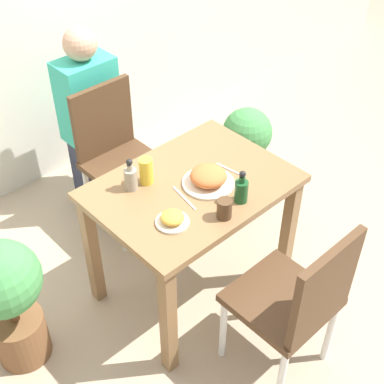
{
  "coord_description": "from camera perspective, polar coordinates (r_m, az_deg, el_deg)",
  "views": [
    {
      "loc": [
        -1.36,
        -1.46,
        2.36
      ],
      "look_at": [
        0.0,
        0.0,
        0.69
      ],
      "focal_mm": 50.0,
      "sensor_mm": 36.0,
      "label": 1
    }
  ],
  "objects": [
    {
      "name": "ground_plane",
      "position": [
        3.09,
        0.0,
        -9.94
      ],
      "size": [
        16.0,
        16.0,
        0.0
      ],
      "primitive_type": "plane",
      "color": "tan"
    },
    {
      "name": "dining_table",
      "position": [
        2.65,
        0.0,
        -1.31
      ],
      "size": [
        0.95,
        0.7,
        0.74
      ],
      "color": "olive",
      "rests_on": "ground_plane"
    },
    {
      "name": "chair_near",
      "position": [
        2.41,
        11.17,
        -11.2
      ],
      "size": [
        0.42,
        0.42,
        0.9
      ],
      "rotation": [
        0.0,
        0.0,
        3.14
      ],
      "color": "#4C331E",
      "rests_on": "ground_plane"
    },
    {
      "name": "chair_far",
      "position": [
        3.21,
        -8.01,
        4.31
      ],
      "size": [
        0.42,
        0.42,
        0.9
      ],
      "color": "#4C331E",
      "rests_on": "ground_plane"
    },
    {
      "name": "food_plate",
      "position": [
        2.54,
        1.76,
        1.54
      ],
      "size": [
        0.25,
        0.25,
        0.09
      ],
      "color": "beige",
      "rests_on": "dining_table"
    },
    {
      "name": "side_plate",
      "position": [
        2.34,
        -2.11,
        -2.9
      ],
      "size": [
        0.15,
        0.15,
        0.06
      ],
      "color": "beige",
      "rests_on": "dining_table"
    },
    {
      "name": "drink_cup",
      "position": [
        2.36,
        3.47,
        -1.8
      ],
      "size": [
        0.07,
        0.07,
        0.09
      ],
      "color": "#4C331E",
      "rests_on": "dining_table"
    },
    {
      "name": "juice_glass",
      "position": [
        2.54,
        -4.92,
        2.25
      ],
      "size": [
        0.07,
        0.07,
        0.13
      ],
      "color": "gold",
      "rests_on": "dining_table"
    },
    {
      "name": "sauce_bottle",
      "position": [
        2.51,
        -6.56,
        1.53
      ],
      "size": [
        0.06,
        0.06,
        0.17
      ],
      "color": "gray",
      "rests_on": "dining_table"
    },
    {
      "name": "condiment_bottle",
      "position": [
        2.44,
        5.29,
        0.23
      ],
      "size": [
        0.06,
        0.06,
        0.17
      ],
      "color": "#194C23",
      "rests_on": "dining_table"
    },
    {
      "name": "fork_utensil",
      "position": [
        2.48,
        -0.84,
        -0.64
      ],
      "size": [
        0.04,
        0.19,
        0.0
      ],
      "rotation": [
        0.0,
        0.0,
        1.4
      ],
      "color": "silver",
      "rests_on": "dining_table"
    },
    {
      "name": "spoon_utensil",
      "position": [
        2.65,
        4.16,
        2.35
      ],
      "size": [
        0.03,
        0.17,
        0.0
      ],
      "rotation": [
        0.0,
        0.0,
        1.71
      ],
      "color": "silver",
      "rests_on": "dining_table"
    },
    {
      "name": "potted_plant_left",
      "position": [
        2.62,
        -19.1,
        -10.49
      ],
      "size": [
        0.36,
        0.36,
        0.73
      ],
      "color": "brown",
      "rests_on": "ground_plane"
    },
    {
      "name": "potted_plant_right",
      "position": [
        3.37,
        5.77,
        4.54
      ],
      "size": [
        0.31,
        0.31,
        0.7
      ],
      "color": "brown",
      "rests_on": "ground_plane"
    },
    {
      "name": "person_figure",
      "position": [
        3.42,
        -10.77,
        7.79
      ],
      "size": [
        0.34,
        0.22,
        1.17
      ],
      "color": "#2D3347",
      "rests_on": "ground_plane"
    }
  ]
}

